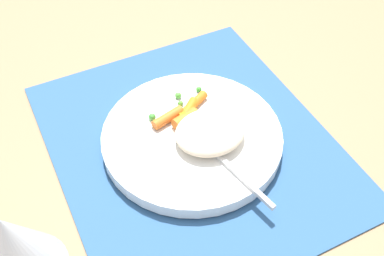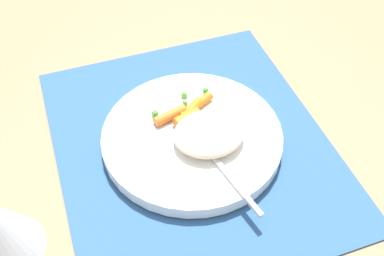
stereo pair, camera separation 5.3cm
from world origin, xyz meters
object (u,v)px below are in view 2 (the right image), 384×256
Objects in this scene: rice_mound at (209,134)px; fork at (204,146)px; plate at (192,138)px; carrot_portion at (190,114)px.

rice_mound is 0.02m from fork.
fork is (-0.01, 0.01, -0.01)m from rice_mound.
plate is 0.03m from fork.
carrot_portion reaches higher than plate.
plate is at bearing 166.60° from carrot_portion.
carrot_portion is (0.05, 0.01, -0.01)m from rice_mound.
fork is at bearing -167.91° from plate.
carrot_portion is at bearing 11.97° from rice_mound.
carrot_portion is 0.46× the size of fork.
fork is (-0.03, -0.01, 0.01)m from plate.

